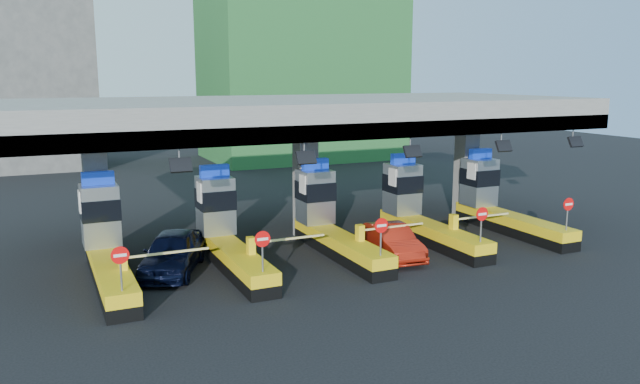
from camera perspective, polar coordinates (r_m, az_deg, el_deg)
name	(u,v)px	position (r m, az deg, el deg)	size (l,w,h in m)	color
ground	(331,251)	(29.46, 1.00, -5.39)	(120.00, 120.00, 0.00)	black
toll_canopy	(306,116)	(31.00, -1.27, 6.93)	(28.00, 12.09, 7.00)	slate
toll_lane_far_left	(106,244)	(26.76, -19.01, -4.54)	(4.43, 8.00, 4.16)	black
toll_lane_left	(225,232)	(27.64, -8.65, -3.60)	(4.43, 8.00, 4.16)	black
toll_lane_center	(328,221)	(29.35, 0.78, -2.63)	(4.43, 8.00, 4.16)	black
toll_lane_right	(418,211)	(31.77, 8.95, -1.74)	(4.43, 8.00, 4.16)	black
toll_lane_far_right	(497,203)	(34.74, 15.85, -0.96)	(4.43, 8.00, 4.16)	black
bg_building_scaffold	(300,14)	(62.71, -1.83, 15.99)	(18.00, 12.00, 28.00)	#1E5926
bg_building_concrete	(7,65)	(61.55, -26.72, 10.32)	(14.00, 10.00, 18.00)	#4C4C49
van	(172,252)	(26.82, -13.35, -5.38)	(2.05, 5.09, 1.74)	black
red_car	(391,241)	(28.48, 6.53, -4.48)	(1.57, 4.51, 1.48)	#A11B0C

